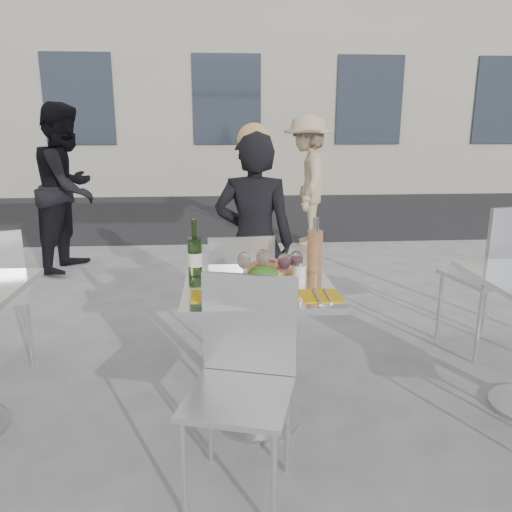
{
  "coord_description": "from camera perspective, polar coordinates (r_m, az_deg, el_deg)",
  "views": [
    {
      "loc": [
        -0.18,
        -2.31,
        1.5
      ],
      "look_at": [
        0.0,
        0.15,
        0.85
      ],
      "focal_mm": 35.0,
      "sensor_mm": 36.0,
      "label": 1
    }
  ],
  "objects": [
    {
      "name": "ground",
      "position": [
        2.76,
        0.24,
        -18.16
      ],
      "size": [
        80.0,
        80.0,
        0.0
      ],
      "primitive_type": "plane",
      "color": "slate"
    },
    {
      "name": "pizza_far",
      "position": [
        2.64,
        1.94,
        -1.39
      ],
      "size": [
        0.31,
        0.31,
        0.03
      ],
      "color": "white",
      "rests_on": "main_table"
    },
    {
      "name": "main_table",
      "position": [
        2.51,
        0.25,
        -7.76
      ],
      "size": [
        0.72,
        0.72,
        0.75
      ],
      "color": "#B7BABF",
      "rests_on": "ground"
    },
    {
      "name": "pedestrian_a",
      "position": [
        5.58,
        -20.68,
        7.25
      ],
      "size": [
        0.81,
        0.95,
        1.72
      ],
      "primitive_type": "imported",
      "rotation": [
        0.0,
        0.0,
        1.37
      ],
      "color": "black",
      "rests_on": "ground"
    },
    {
      "name": "chair_near",
      "position": [
        2.1,
        -1.42,
        -12.62
      ],
      "size": [
        0.51,
        0.52,
        0.9
      ],
      "rotation": [
        0.0,
        0.0,
        -0.28
      ],
      "color": "silver",
      "rests_on": "ground"
    },
    {
      "name": "carafe",
      "position": [
        2.61,
        6.75,
        0.66
      ],
      "size": [
        0.08,
        0.08,
        0.29
      ],
      "color": "#E29B60",
      "rests_on": "main_table"
    },
    {
      "name": "napkin_left",
      "position": [
        2.27,
        -5.2,
        -4.51
      ],
      "size": [
        0.19,
        0.2,
        0.01
      ],
      "rotation": [
        0.0,
        0.0,
        0.04
      ],
      "color": "gold",
      "rests_on": "main_table"
    },
    {
      "name": "pedestrian_b",
      "position": [
        6.38,
        5.88,
        8.52
      ],
      "size": [
        0.74,
        1.12,
        1.63
      ],
      "primitive_type": "imported",
      "rotation": [
        0.0,
        0.0,
        4.58
      ],
      "color": "tan",
      "rests_on": "ground"
    },
    {
      "name": "sugar_shaker",
      "position": [
        2.44,
        4.96,
        -1.88
      ],
      "size": [
        0.06,
        0.06,
        0.11
      ],
      "color": "white",
      "rests_on": "main_table"
    },
    {
      "name": "wine_bottle",
      "position": [
        2.54,
        -6.98,
        0.15
      ],
      "size": [
        0.07,
        0.08,
        0.29
      ],
      "color": "#28471A",
      "rests_on": "main_table"
    },
    {
      "name": "side_chair_rfar",
      "position": [
        3.59,
        26.15,
        -1.21
      ],
      "size": [
        0.56,
        0.57,
        1.02
      ],
      "rotation": [
        0.0,
        0.0,
        3.36
      ],
      "color": "silver",
      "rests_on": "ground"
    },
    {
      "name": "wineglass_white_b",
      "position": [
        2.47,
        0.8,
        -0.28
      ],
      "size": [
        0.07,
        0.07,
        0.16
      ],
      "color": "white",
      "rests_on": "main_table"
    },
    {
      "name": "napkin_right",
      "position": [
        2.28,
        7.45,
        -4.5
      ],
      "size": [
        0.18,
        0.2,
        0.01
      ],
      "rotation": [
        0.0,
        0.0,
        -0.01
      ],
      "color": "gold",
      "rests_on": "main_table"
    },
    {
      "name": "wineglass_red_b",
      "position": [
        2.44,
        4.61,
        -0.49
      ],
      "size": [
        0.07,
        0.07,
        0.16
      ],
      "color": "white",
      "rests_on": "main_table"
    },
    {
      "name": "woman_diner",
      "position": [
        3.36,
        -0.2,
        1.55
      ],
      "size": [
        0.59,
        0.44,
        1.46
      ],
      "primitive_type": "imported",
      "rotation": [
        0.0,
        0.0,
        2.97
      ],
      "color": "black",
      "rests_on": "ground"
    },
    {
      "name": "wineglass_red_a",
      "position": [
        2.4,
        3.26,
        -0.74
      ],
      "size": [
        0.07,
        0.07,
        0.16
      ],
      "color": "white",
      "rests_on": "main_table"
    },
    {
      "name": "salad_plate",
      "position": [
        2.43,
        0.81,
        -2.35
      ],
      "size": [
        0.22,
        0.22,
        0.09
      ],
      "color": "white",
      "rests_on": "main_table"
    },
    {
      "name": "pizza_near",
      "position": [
        2.25,
        1.24,
        -4.43
      ],
      "size": [
        0.31,
        0.31,
        0.02
      ],
      "color": "#E8B85A",
      "rests_on": "main_table"
    },
    {
      "name": "chair_far",
      "position": [
        3.1,
        -1.89,
        -3.77
      ],
      "size": [
        0.43,
        0.44,
        0.87
      ],
      "rotation": [
        0.0,
        0.0,
        3.24
      ],
      "color": "silver",
      "rests_on": "ground"
    },
    {
      "name": "street_asphalt",
      "position": [
        8.94,
        -2.94,
        5.11
      ],
      "size": [
        24.0,
        5.0,
        0.0
      ],
      "primitive_type": "cube",
      "color": "black",
      "rests_on": "ground"
    },
    {
      "name": "wineglass_white_a",
      "position": [
        2.42,
        -1.37,
        -0.63
      ],
      "size": [
        0.07,
        0.07,
        0.16
      ],
      "color": "white",
      "rests_on": "main_table"
    }
  ]
}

